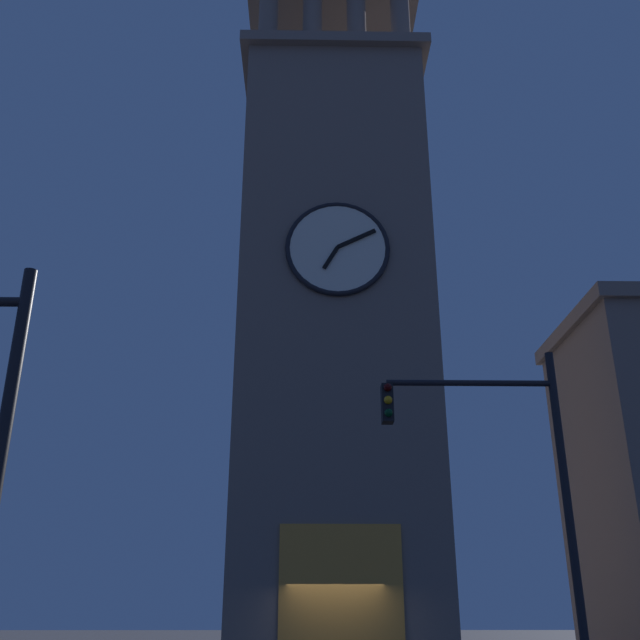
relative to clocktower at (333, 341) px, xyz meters
The scene contains 2 objects.
clocktower is the anchor object (origin of this frame).
traffic_signal_mid 12.71m from the clocktower, 105.33° to the left, with size 3.44×0.41×6.57m.
Camera 1 is at (0.77, 19.88, 1.69)m, focal length 41.04 mm.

